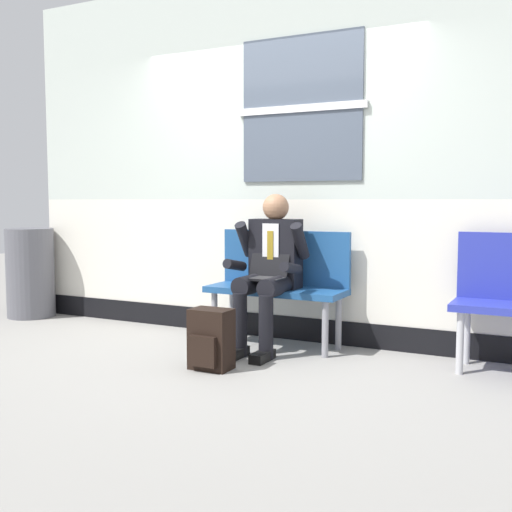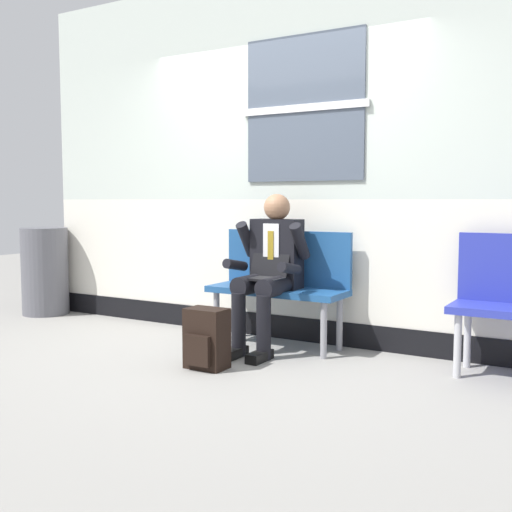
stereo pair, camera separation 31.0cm
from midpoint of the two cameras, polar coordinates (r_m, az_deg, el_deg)
ground_plane at (r=4.88m, az=0.48°, el=-8.86°), size 18.00×18.00×0.00m
station_wall at (r=5.31m, az=4.09°, el=8.98°), size 5.18×0.16×3.09m
bench_with_person at (r=5.03m, az=4.11°, el=-2.17°), size 1.13×0.42×0.93m
person_seated at (r=4.84m, az=3.05°, el=-1.08°), size 0.57×0.70×1.23m
backpack at (r=4.38m, az=-2.58°, el=-7.67°), size 0.29×0.23×0.43m
trash_bin at (r=6.73m, az=-17.63°, el=-1.33°), size 0.47×0.47×0.90m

